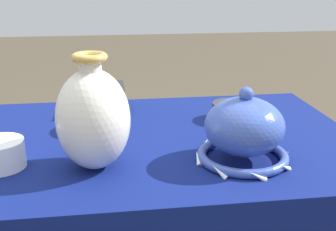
{
  "coord_description": "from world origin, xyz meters",
  "views": [
    {
      "loc": [
        -0.11,
        -1.08,
        1.13
      ],
      "look_at": [
        0.02,
        -0.13,
        0.8
      ],
      "focal_mm": 45.0,
      "sensor_mm": 36.0,
      "label": 1
    }
  ],
  "objects_px": {
    "vase_tall_bulbous": "(93,118)",
    "vase_dome_bell": "(244,131)",
    "mosaic_tile_box": "(106,98)",
    "pot_squat_porcelain": "(0,154)",
    "bowl_shallow_teal": "(91,120)",
    "pot_squat_charcoal": "(231,111)"
  },
  "relations": [
    {
      "from": "vase_tall_bulbous",
      "to": "vase_dome_bell",
      "type": "bearing_deg",
      "value": -1.45
    },
    {
      "from": "vase_dome_bell",
      "to": "vase_tall_bulbous",
      "type": "bearing_deg",
      "value": 178.55
    },
    {
      "from": "vase_dome_bell",
      "to": "mosaic_tile_box",
      "type": "xyz_separation_m",
      "value": [
        -0.33,
        0.43,
        -0.03
      ]
    },
    {
      "from": "vase_tall_bulbous",
      "to": "vase_dome_bell",
      "type": "height_order",
      "value": "vase_tall_bulbous"
    },
    {
      "from": "vase_dome_bell",
      "to": "pot_squat_porcelain",
      "type": "relative_size",
      "value": 2.03
    },
    {
      "from": "vase_dome_bell",
      "to": "bowl_shallow_teal",
      "type": "relative_size",
      "value": 1.52
    },
    {
      "from": "mosaic_tile_box",
      "to": "pot_squat_porcelain",
      "type": "distance_m",
      "value": 0.46
    },
    {
      "from": "mosaic_tile_box",
      "to": "pot_squat_charcoal",
      "type": "xyz_separation_m",
      "value": [
        0.38,
        -0.13,
        -0.02
      ]
    },
    {
      "from": "vase_tall_bulbous",
      "to": "pot_squat_charcoal",
      "type": "height_order",
      "value": "vase_tall_bulbous"
    },
    {
      "from": "vase_dome_bell",
      "to": "mosaic_tile_box",
      "type": "relative_size",
      "value": 1.74
    },
    {
      "from": "vase_dome_bell",
      "to": "mosaic_tile_box",
      "type": "distance_m",
      "value": 0.54
    },
    {
      "from": "vase_dome_bell",
      "to": "pot_squat_charcoal",
      "type": "relative_size",
      "value": 1.97
    },
    {
      "from": "pot_squat_charcoal",
      "to": "pot_squat_porcelain",
      "type": "distance_m",
      "value": 0.68
    },
    {
      "from": "mosaic_tile_box",
      "to": "vase_tall_bulbous",
      "type": "bearing_deg",
      "value": -93.72
    },
    {
      "from": "mosaic_tile_box",
      "to": "vase_dome_bell",
      "type": "bearing_deg",
      "value": -52.84
    },
    {
      "from": "vase_tall_bulbous",
      "to": "pot_squat_porcelain",
      "type": "relative_size",
      "value": 2.34
    },
    {
      "from": "vase_dome_bell",
      "to": "bowl_shallow_teal",
      "type": "height_order",
      "value": "vase_dome_bell"
    },
    {
      "from": "pot_squat_charcoal",
      "to": "vase_tall_bulbous",
      "type": "bearing_deg",
      "value": -144.97
    },
    {
      "from": "vase_tall_bulbous",
      "to": "bowl_shallow_teal",
      "type": "height_order",
      "value": "vase_tall_bulbous"
    },
    {
      "from": "pot_squat_charcoal",
      "to": "vase_dome_bell",
      "type": "bearing_deg",
      "value": -100.59
    },
    {
      "from": "vase_tall_bulbous",
      "to": "pot_squat_charcoal",
      "type": "bearing_deg",
      "value": 35.03
    },
    {
      "from": "pot_squat_porcelain",
      "to": "vase_dome_bell",
      "type": "bearing_deg",
      "value": -3.72
    }
  ]
}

